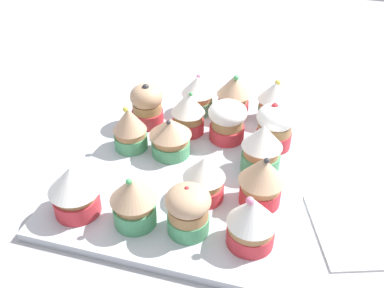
# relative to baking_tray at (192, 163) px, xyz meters

# --- Properties ---
(ground_plane) EXTENTS (1.80, 1.80, 0.03)m
(ground_plane) POSITION_rel_baking_tray_xyz_m (0.00, 0.00, -0.02)
(ground_plane) COLOR #9E9EA3
(baking_tray) EXTENTS (0.34, 0.41, 0.01)m
(baking_tray) POSITION_rel_baking_tray_xyz_m (0.00, 0.00, 0.00)
(baking_tray) COLOR silver
(baking_tray) RESTS_ON ground_plane
(cupcake_0) EXTENTS (0.06, 0.06, 0.08)m
(cupcake_0) POSITION_rel_baking_tray_xyz_m (-0.10, -0.15, 0.04)
(cupcake_0) COLOR #4C9E6B
(cupcake_0) RESTS_ON baking_tray
(cupcake_1) EXTENTS (0.06, 0.06, 0.08)m
(cupcake_1) POSITION_rel_baking_tray_xyz_m (-0.03, -0.15, 0.05)
(cupcake_1) COLOR #D1333D
(cupcake_1) RESTS_ON baking_tray
(cupcake_2) EXTENTS (0.06, 0.06, 0.07)m
(cupcake_2) POSITION_rel_baking_tray_xyz_m (0.03, -0.14, 0.04)
(cupcake_2) COLOR #4C9E6B
(cupcake_2) RESTS_ON baking_tray
(cupcake_3) EXTENTS (0.06, 0.06, 0.08)m
(cupcake_3) POSITION_rel_baking_tray_xyz_m (-0.11, -0.07, 0.04)
(cupcake_3) COLOR #D1333D
(cupcake_3) RESTS_ON baking_tray
(cupcake_4) EXTENTS (0.06, 0.06, 0.07)m
(cupcake_4) POSITION_rel_baking_tray_xyz_m (-0.04, -0.07, 0.04)
(cupcake_4) COLOR #D1333D
(cupcake_4) RESTS_ON baking_tray
(cupcake_5) EXTENTS (0.06, 0.06, 0.08)m
(cupcake_5) POSITION_rel_baking_tray_xyz_m (0.03, -0.07, 0.04)
(cupcake_5) COLOR #D1333D
(cupcake_5) RESTS_ON baking_tray
(cupcake_6) EXTENTS (0.05, 0.05, 0.08)m
(cupcake_6) POSITION_rel_baking_tray_xyz_m (0.10, -0.08, 0.04)
(cupcake_6) COLOR #D1333D
(cupcake_6) RESTS_ON baking_tray
(cupcake_7) EXTENTS (0.06, 0.06, 0.08)m
(cupcake_7) POSITION_rel_baking_tray_xyz_m (-0.10, -0.01, 0.05)
(cupcake_7) COLOR #4C9E6B
(cupcake_7) RESTS_ON baking_tray
(cupcake_8) EXTENTS (0.07, 0.07, 0.07)m
(cupcake_8) POSITION_rel_baking_tray_xyz_m (0.04, -0.01, 0.04)
(cupcake_8) COLOR #4C9E6B
(cupcake_8) RESTS_ON baking_tray
(cupcake_9) EXTENTS (0.05, 0.05, 0.07)m
(cupcake_9) POSITION_rel_baking_tray_xyz_m (0.10, -0.01, 0.04)
(cupcake_9) COLOR #4C9E6B
(cupcake_9) RESTS_ON baking_tray
(cupcake_10) EXTENTS (0.06, 0.06, 0.08)m
(cupcake_10) POSITION_rel_baking_tray_xyz_m (-0.11, 0.06, 0.05)
(cupcake_10) COLOR #D1333D
(cupcake_10) RESTS_ON baking_tray
(cupcake_11) EXTENTS (0.06, 0.06, 0.07)m
(cupcake_11) POSITION_rel_baking_tray_xyz_m (-0.04, 0.08, 0.04)
(cupcake_11) COLOR #D1333D
(cupcake_11) RESTS_ON baking_tray
(cupcake_12) EXTENTS (0.06, 0.06, 0.07)m
(cupcake_12) POSITION_rel_baking_tray_xyz_m (-0.11, 0.14, 0.04)
(cupcake_12) COLOR #D1333D
(cupcake_12) RESTS_ON baking_tray
(cupcake_13) EXTENTS (0.06, 0.06, 0.07)m
(cupcake_13) POSITION_rel_baking_tray_xyz_m (-0.04, 0.14, 0.04)
(cupcake_13) COLOR #4C9E6B
(cupcake_13) RESTS_ON baking_tray
(cupcake_14) EXTENTS (0.06, 0.06, 0.08)m
(cupcake_14) POSITION_rel_baking_tray_xyz_m (0.03, 0.15, 0.04)
(cupcake_14) COLOR #4C9E6B
(cupcake_14) RESTS_ON baking_tray
(cupcake_15) EXTENTS (0.07, 0.07, 0.07)m
(cupcake_15) POSITION_rel_baking_tray_xyz_m (0.12, 0.15, 0.04)
(cupcake_15) COLOR #D1333D
(cupcake_15) RESTS_ON baking_tray
(napkin) EXTENTS (0.18, 0.17, 0.01)m
(napkin) POSITION_rel_baking_tray_xyz_m (-0.26, 0.06, -0.00)
(napkin) COLOR white
(napkin) RESTS_ON ground_plane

